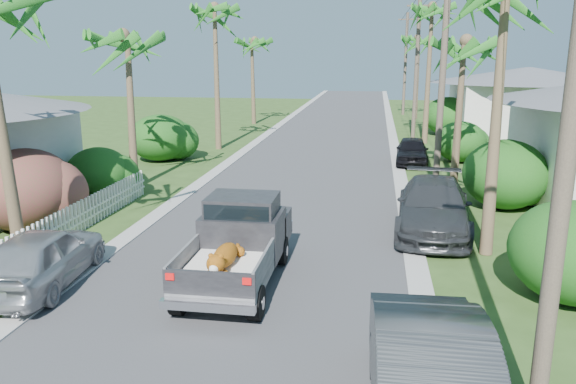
% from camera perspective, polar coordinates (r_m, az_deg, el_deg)
% --- Properties ---
extents(ground, '(120.00, 120.00, 0.00)m').
position_cam_1_polar(ground, '(11.64, -7.86, -14.42)').
color(ground, '#2E481B').
rests_on(ground, ground).
extents(road, '(8.00, 100.00, 0.02)m').
position_cam_1_polar(road, '(35.35, 3.72, 4.97)').
color(road, '#38383A').
rests_on(road, ground).
extents(curb_left, '(0.60, 100.00, 0.06)m').
position_cam_1_polar(curb_left, '(35.97, -3.14, 5.16)').
color(curb_left, '#A5A39E').
rests_on(curb_left, ground).
extents(curb_right, '(0.60, 100.00, 0.06)m').
position_cam_1_polar(curb_right, '(35.23, 10.73, 4.76)').
color(curb_right, '#A5A39E').
rests_on(curb_right, ground).
extents(pickup_truck, '(1.98, 5.12, 2.06)m').
position_cam_1_polar(pickup_truck, '(14.03, -4.84, -4.79)').
color(pickup_truck, black).
rests_on(pickup_truck, ground).
extents(parked_car_rm, '(2.68, 5.63, 1.58)m').
position_cam_1_polar(parked_car_rm, '(18.25, 14.56, -1.47)').
color(parked_car_rm, '#2F3134').
rests_on(parked_car_rm, ground).
extents(parked_car_rf, '(1.77, 3.99, 1.33)m').
position_cam_1_polar(parked_car_rf, '(29.22, 12.49, 4.08)').
color(parked_car_rf, black).
rests_on(parked_car_rf, ground).
extents(parked_car_ln, '(2.12, 4.44, 1.46)m').
position_cam_1_polar(parked_car_ln, '(14.79, -23.72, -6.11)').
color(parked_car_ln, '#9EA0A4').
rests_on(parked_car_ln, ground).
extents(palm_l_b, '(4.40, 4.40, 7.40)m').
position_cam_1_polar(palm_l_b, '(23.92, -16.14, 14.96)').
color(palm_l_b, brown).
rests_on(palm_l_b, ground).
extents(palm_l_c, '(4.40, 4.40, 9.20)m').
position_cam_1_polar(palm_l_c, '(33.14, -7.48, 17.99)').
color(palm_l_c, brown).
rests_on(palm_l_c, ground).
extents(palm_l_d, '(4.40, 4.40, 7.70)m').
position_cam_1_polar(palm_l_d, '(44.83, -3.66, 15.11)').
color(palm_l_d, brown).
rests_on(palm_l_d, ground).
extents(palm_r_b, '(4.40, 4.40, 7.20)m').
position_cam_1_polar(palm_r_b, '(25.04, 17.46, 14.35)').
color(palm_r_b, brown).
rests_on(palm_r_b, ground).
extents(palm_r_c, '(4.40, 4.40, 9.40)m').
position_cam_1_polar(palm_r_c, '(36.01, 14.45, 17.67)').
color(palm_r_c, brown).
rests_on(palm_r_c, ground).
extents(palm_r_d, '(4.40, 4.40, 8.00)m').
position_cam_1_polar(palm_r_d, '(49.91, 13.19, 15.00)').
color(palm_r_d, brown).
rests_on(palm_r_d, ground).
extents(shrub_l_b, '(3.00, 3.30, 2.60)m').
position_cam_1_polar(shrub_l_b, '(19.62, -25.13, 0.23)').
color(shrub_l_b, '#A5173E').
rests_on(shrub_l_b, ground).
extents(shrub_l_c, '(2.40, 2.64, 2.00)m').
position_cam_1_polar(shrub_l_c, '(22.83, -18.72, 1.82)').
color(shrub_l_c, '#134212').
rests_on(shrub_l_c, ground).
extents(shrub_l_d, '(3.20, 3.52, 2.40)m').
position_cam_1_polar(shrub_l_d, '(30.22, -12.85, 5.40)').
color(shrub_l_d, '#134212').
rests_on(shrub_l_d, ground).
extents(shrub_r_a, '(2.80, 3.08, 2.30)m').
position_cam_1_polar(shrub_r_a, '(14.24, 26.97, -5.43)').
color(shrub_r_a, '#134212').
rests_on(shrub_r_a, ground).
extents(shrub_r_b, '(3.00, 3.30, 2.50)m').
position_cam_1_polar(shrub_r_b, '(21.73, 21.19, 1.70)').
color(shrub_r_b, '#134212').
rests_on(shrub_r_b, ground).
extents(shrub_r_c, '(2.60, 2.86, 2.10)m').
position_cam_1_polar(shrub_r_c, '(30.44, 17.13, 4.91)').
color(shrub_r_c, '#134212').
rests_on(shrub_r_c, ground).
extents(shrub_r_d, '(3.20, 3.52, 2.60)m').
position_cam_1_polar(shrub_r_d, '(40.30, 15.91, 7.42)').
color(shrub_r_d, '#134212').
rests_on(shrub_r_d, ground).
extents(picket_fence, '(0.10, 11.00, 1.00)m').
position_cam_1_polar(picket_fence, '(18.46, -21.07, -2.74)').
color(picket_fence, white).
rests_on(picket_fence, ground).
extents(house_right_far, '(9.00, 8.00, 4.60)m').
position_cam_1_polar(house_right_far, '(41.14, 22.98, 8.13)').
color(house_right_far, silver).
rests_on(house_right_far, ground).
extents(utility_pole_a, '(1.60, 0.26, 9.00)m').
position_cam_1_polar(utility_pole_a, '(8.23, 26.78, 6.17)').
color(utility_pole_a, brown).
rests_on(utility_pole_a, ground).
extents(utility_pole_b, '(1.60, 0.26, 9.00)m').
position_cam_1_polar(utility_pole_b, '(22.94, 15.42, 11.20)').
color(utility_pole_b, brown).
rests_on(utility_pole_b, ground).
extents(utility_pole_c, '(1.60, 0.26, 9.00)m').
position_cam_1_polar(utility_pole_c, '(37.88, 12.92, 12.23)').
color(utility_pole_c, brown).
rests_on(utility_pole_c, ground).
extents(utility_pole_d, '(1.60, 0.26, 9.00)m').
position_cam_1_polar(utility_pole_d, '(52.85, 11.83, 12.67)').
color(utility_pole_d, brown).
rests_on(utility_pole_d, ground).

